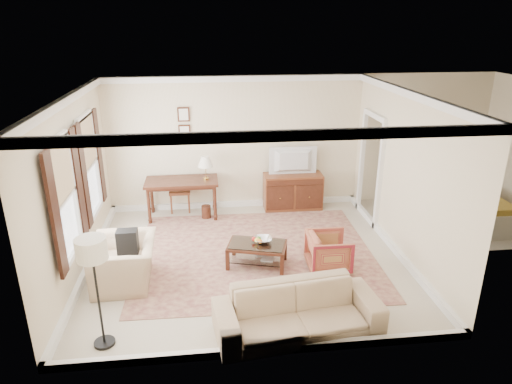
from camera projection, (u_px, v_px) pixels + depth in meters
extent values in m
cube|color=beige|center=(247.00, 259.00, 8.08)|extent=(5.50, 5.00, 0.01)
cube|color=white|center=(245.00, 94.00, 7.05)|extent=(5.50, 5.00, 0.01)
cube|color=#F1E4C4|center=(235.00, 144.00, 9.88)|extent=(5.50, 0.01, 2.90)
cube|color=#F1E4C4|center=(267.00, 254.00, 5.24)|extent=(5.50, 0.01, 2.90)
cube|color=#F1E4C4|center=(75.00, 189.00, 7.27)|extent=(0.01, 5.00, 2.90)
cube|color=#F1E4C4|center=(405.00, 176.00, 7.86)|extent=(0.01, 5.00, 2.90)
cube|color=beige|center=(442.00, 221.00, 9.61)|extent=(3.00, 2.70, 0.01)
cube|color=maroon|center=(255.00, 253.00, 8.26)|extent=(4.27, 3.68, 0.01)
cube|color=#472114|center=(182.00, 181.00, 9.54)|extent=(1.51, 0.76, 0.05)
cylinder|color=#472114|center=(149.00, 206.00, 9.34)|extent=(0.07, 0.07, 0.77)
cylinder|color=#472114|center=(215.00, 204.00, 9.49)|extent=(0.07, 0.07, 0.77)
cylinder|color=#472114|center=(152.00, 196.00, 9.89)|extent=(0.07, 0.07, 0.77)
cylinder|color=#472114|center=(214.00, 193.00, 10.04)|extent=(0.07, 0.07, 0.77)
cube|color=brown|center=(293.00, 191.00, 10.14)|extent=(1.28, 0.49, 0.79)
imported|color=black|center=(294.00, 153.00, 9.80)|extent=(1.00, 0.57, 0.13)
cube|color=#472114|center=(257.00, 246.00, 7.75)|extent=(1.10, 0.82, 0.04)
cube|color=silver|center=(257.00, 244.00, 7.74)|extent=(1.02, 0.74, 0.01)
cube|color=silver|center=(257.00, 258.00, 7.83)|extent=(1.00, 0.72, 0.02)
cube|color=#472114|center=(228.00, 261.00, 7.65)|extent=(0.07, 0.07, 0.38)
cube|color=#472114|center=(282.00, 265.00, 7.51)|extent=(0.07, 0.07, 0.38)
cube|color=#472114|center=(234.00, 246.00, 8.12)|extent=(0.07, 0.07, 0.38)
cube|color=#472114|center=(285.00, 250.00, 7.98)|extent=(0.07, 0.07, 0.38)
imported|color=silver|center=(263.00, 239.00, 7.78)|extent=(0.42, 0.42, 0.10)
imported|color=brown|center=(254.00, 253.00, 7.93)|extent=(0.28, 0.09, 0.38)
imported|color=brown|center=(262.00, 257.00, 7.82)|extent=(0.27, 0.12, 0.38)
imported|color=maroon|center=(329.00, 250.00, 7.64)|extent=(0.65, 0.69, 0.70)
imported|color=tan|center=(124.00, 256.00, 7.19)|extent=(0.76, 1.14, 0.97)
cube|color=black|center=(127.00, 240.00, 7.15)|extent=(0.28, 0.36, 0.40)
imported|color=tan|center=(298.00, 305.00, 6.05)|extent=(2.28, 0.91, 0.87)
cylinder|color=black|center=(105.00, 343.00, 5.96)|extent=(0.27, 0.27, 0.04)
cylinder|color=black|center=(99.00, 301.00, 5.73)|extent=(0.03, 0.03, 1.29)
cylinder|color=silver|center=(91.00, 249.00, 5.47)|extent=(0.38, 0.38, 0.28)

